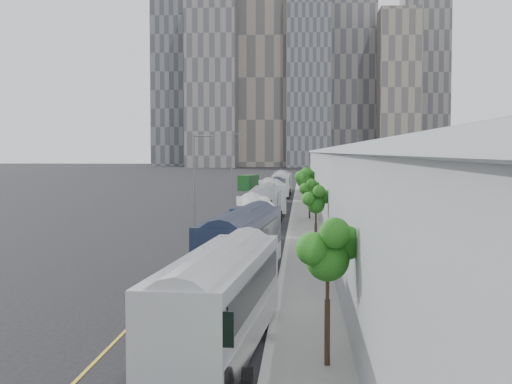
# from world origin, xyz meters

# --- Properties ---
(sidewalk) EXTENTS (10.00, 170.00, 0.12)m
(sidewalk) POSITION_xyz_m (9.00, 55.00, 0.06)
(sidewalk) COLOR gray
(sidewalk) RESTS_ON ground
(lane_line) EXTENTS (0.12, 160.00, 0.02)m
(lane_line) POSITION_xyz_m (-1.50, 55.00, 0.01)
(lane_line) COLOR gold
(lane_line) RESTS_ON ground
(depot) EXTENTS (12.45, 160.40, 7.20)m
(depot) POSITION_xyz_m (12.99, 55.00, 3.51)
(depot) COLOR gray
(depot) RESTS_ON ground
(skyline) EXTENTS (145.00, 64.00, 120.00)m
(skyline) POSITION_xyz_m (-2.90, 324.16, 50.85)
(skyline) COLOR slate
(skyline) RESTS_ON ground
(bus_0) EXTENTS (3.48, 12.71, 3.67)m
(bus_0) POSITION_xyz_m (2.54, 6.00, 1.55)
(bus_0) COLOR #9EA0A8
(bus_0) RESTS_ON ground
(bus_1) EXTENTS (3.72, 13.29, 3.83)m
(bus_1) POSITION_xyz_m (2.12, 19.81, 1.62)
(bus_1) COLOR #161E32
(bus_1) RESTS_ON ground
(bus_2) EXTENTS (3.71, 12.53, 3.61)m
(bus_2) POSITION_xyz_m (1.82, 33.27, 1.52)
(bus_2) COLOR silver
(bus_2) RESTS_ON ground
(bus_3) EXTENTS (2.87, 12.86, 3.76)m
(bus_3) POSITION_xyz_m (1.85, 48.83, 1.59)
(bus_3) COLOR gray
(bus_3) RESTS_ON ground
(bus_4) EXTENTS (3.70, 12.94, 3.73)m
(bus_4) POSITION_xyz_m (1.74, 63.50, 1.57)
(bus_4) COLOR #A7A9B1
(bus_4) RESTS_ON ground
(bus_5) EXTENTS (2.69, 12.00, 3.50)m
(bus_5) POSITION_xyz_m (1.75, 74.22, 1.48)
(bus_5) COLOR black
(bus_5) RESTS_ON ground
(bus_6) EXTENTS (2.83, 12.68, 3.70)m
(bus_6) POSITION_xyz_m (2.02, 91.74, 1.56)
(bus_6) COLOR #BBBBBD
(bus_6) RESTS_ON ground
(bus_7) EXTENTS (3.47, 12.59, 3.63)m
(bus_7) POSITION_xyz_m (1.81, 105.44, 1.53)
(bus_7) COLOR gray
(bus_7) RESTS_ON ground
(tree_0) EXTENTS (1.39, 1.39, 4.41)m
(tree_0) POSITION_xyz_m (6.10, 4.65, 3.64)
(tree_0) COLOR black
(tree_0) RESTS_ON ground
(tree_1) EXTENTS (1.20, 1.20, 4.20)m
(tree_1) POSITION_xyz_m (6.20, 29.63, 3.48)
(tree_1) COLOR black
(tree_1) RESTS_ON ground
(tree_2) EXTENTS (1.53, 1.53, 3.77)m
(tree_2) POSITION_xyz_m (6.03, 54.97, 2.96)
(tree_2) COLOR black
(tree_2) RESTS_ON ground
(tree_3) EXTENTS (2.42, 2.42, 4.54)m
(tree_3) POSITION_xyz_m (5.59, 83.64, 3.32)
(tree_3) COLOR black
(tree_3) RESTS_ON ground
(tree_4) EXTENTS (1.24, 1.24, 3.65)m
(tree_4) POSITION_xyz_m (6.18, 105.30, 2.96)
(tree_4) COLOR black
(tree_4) RESTS_ON ground
(street_lamp_near) EXTENTS (2.04, 0.22, 8.51)m
(street_lamp_near) POSITION_xyz_m (-4.65, 48.39, 4.94)
(street_lamp_near) COLOR #59595E
(street_lamp_near) RESTS_ON ground
(street_lamp_far) EXTENTS (2.04, 0.22, 9.64)m
(street_lamp_far) POSITION_xyz_m (-5.05, 88.05, 5.52)
(street_lamp_far) COLOR #59595E
(street_lamp_far) RESTS_ON ground
(shipping_container) EXTENTS (3.59, 6.44, 2.73)m
(shipping_container) POSITION_xyz_m (-4.47, 110.83, 1.36)
(shipping_container) COLOR #123D17
(shipping_container) RESTS_ON ground
(suv) EXTENTS (3.95, 6.71, 1.75)m
(suv) POSITION_xyz_m (-4.99, 122.42, 0.88)
(suv) COLOR black
(suv) RESTS_ON ground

